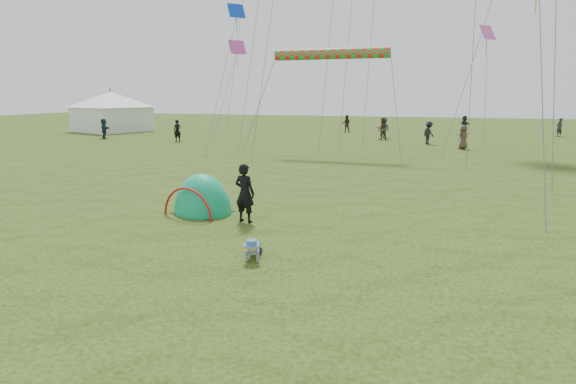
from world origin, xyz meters
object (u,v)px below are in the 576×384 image
(popup_tent, at_px, (203,213))
(standing_adult, at_px, (245,193))
(event_marquee, at_px, (112,110))
(crawling_toddler, at_px, (253,248))

(popup_tent, bearing_deg, standing_adult, -6.81)
(standing_adult, height_order, event_marquee, event_marquee)
(event_marquee, bearing_deg, crawling_toddler, -29.93)
(crawling_toddler, height_order, popup_tent, popup_tent)
(crawling_toddler, height_order, standing_adult, standing_adult)
(crawling_toddler, height_order, event_marquee, event_marquee)
(event_marquee, bearing_deg, popup_tent, -29.92)
(crawling_toddler, relative_size, popup_tent, 0.28)
(crawling_toddler, xyz_separation_m, standing_adult, (-1.34, 2.69, 0.58))
(popup_tent, bearing_deg, crawling_toddler, -35.67)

